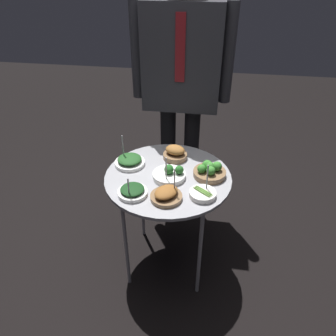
{
  "coord_description": "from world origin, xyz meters",
  "views": [
    {
      "loc": [
        0.22,
        -1.43,
        1.7
      ],
      "look_at": [
        0.0,
        0.0,
        0.72
      ],
      "focal_mm": 35.0,
      "sensor_mm": 36.0,
      "label": 1
    }
  ],
  "objects_px": {
    "bowl_broccoli_center": "(170,174)",
    "bowl_spinach_back_left": "(130,161)",
    "waiter_figure": "(181,70)",
    "bowl_spinach_front_center": "(132,191)",
    "bowl_broccoli_far_rim": "(210,171)",
    "bowl_roast_mid_right": "(166,195)",
    "bowl_roast_front_right": "(175,153)",
    "serving_cart": "(168,182)",
    "bowl_asparagus_mid_left": "(203,194)"
  },
  "relations": [
    {
      "from": "bowl_roast_mid_right",
      "to": "bowl_asparagus_mid_left",
      "type": "distance_m",
      "value": 0.18
    },
    {
      "from": "serving_cart",
      "to": "waiter_figure",
      "type": "bearing_deg",
      "value": 90.38
    },
    {
      "from": "bowl_asparagus_mid_left",
      "to": "waiter_figure",
      "type": "distance_m",
      "value": 0.84
    },
    {
      "from": "bowl_roast_front_right",
      "to": "bowl_broccoli_center",
      "type": "bearing_deg",
      "value": -90.54
    },
    {
      "from": "bowl_broccoli_center",
      "to": "bowl_broccoli_far_rim",
      "type": "bearing_deg",
      "value": 13.0
    },
    {
      "from": "bowl_broccoli_center",
      "to": "bowl_asparagus_mid_left",
      "type": "relative_size",
      "value": 1.07
    },
    {
      "from": "bowl_spinach_back_left",
      "to": "bowl_broccoli_far_rim",
      "type": "distance_m",
      "value": 0.45
    },
    {
      "from": "bowl_roast_mid_right",
      "to": "waiter_figure",
      "type": "xyz_separation_m",
      "value": [
        -0.03,
        0.76,
        0.37
      ]
    },
    {
      "from": "bowl_roast_mid_right",
      "to": "waiter_figure",
      "type": "relative_size",
      "value": 0.1
    },
    {
      "from": "bowl_spinach_back_left",
      "to": "bowl_spinach_front_center",
      "type": "distance_m",
      "value": 0.27
    },
    {
      "from": "bowl_spinach_back_left",
      "to": "bowl_broccoli_far_rim",
      "type": "relative_size",
      "value": 0.97
    },
    {
      "from": "bowl_spinach_back_left",
      "to": "waiter_figure",
      "type": "height_order",
      "value": "waiter_figure"
    },
    {
      "from": "bowl_asparagus_mid_left",
      "to": "bowl_spinach_back_left",
      "type": "bearing_deg",
      "value": 152.33
    },
    {
      "from": "serving_cart",
      "to": "bowl_asparagus_mid_left",
      "type": "relative_size",
      "value": 4.16
    },
    {
      "from": "bowl_broccoli_center",
      "to": "waiter_figure",
      "type": "distance_m",
      "value": 0.69
    },
    {
      "from": "bowl_broccoli_center",
      "to": "bowl_spinach_back_left",
      "type": "distance_m",
      "value": 0.26
    },
    {
      "from": "bowl_spinach_front_center",
      "to": "bowl_asparagus_mid_left",
      "type": "distance_m",
      "value": 0.35
    },
    {
      "from": "bowl_spinach_front_center",
      "to": "bowl_broccoli_far_rim",
      "type": "relative_size",
      "value": 0.85
    },
    {
      "from": "bowl_spinach_front_center",
      "to": "bowl_broccoli_far_rim",
      "type": "distance_m",
      "value": 0.43
    },
    {
      "from": "bowl_spinach_front_center",
      "to": "bowl_roast_front_right",
      "type": "relative_size",
      "value": 1.07
    },
    {
      "from": "bowl_broccoli_center",
      "to": "bowl_spinach_back_left",
      "type": "height_order",
      "value": "bowl_spinach_back_left"
    },
    {
      "from": "bowl_roast_front_right",
      "to": "bowl_roast_mid_right",
      "type": "bearing_deg",
      "value": -88.87
    },
    {
      "from": "bowl_spinach_back_left",
      "to": "bowl_asparagus_mid_left",
      "type": "height_order",
      "value": "bowl_spinach_back_left"
    },
    {
      "from": "serving_cart",
      "to": "bowl_asparagus_mid_left",
      "type": "bearing_deg",
      "value": -37.06
    },
    {
      "from": "bowl_spinach_front_center",
      "to": "bowl_roast_mid_right",
      "type": "distance_m",
      "value": 0.17
    },
    {
      "from": "bowl_spinach_back_left",
      "to": "bowl_broccoli_center",
      "type": "bearing_deg",
      "value": -20.66
    },
    {
      "from": "bowl_asparagus_mid_left",
      "to": "bowl_roast_front_right",
      "type": "bearing_deg",
      "value": 118.91
    },
    {
      "from": "bowl_spinach_front_center",
      "to": "waiter_figure",
      "type": "relative_size",
      "value": 0.09
    },
    {
      "from": "bowl_spinach_front_center",
      "to": "waiter_figure",
      "type": "xyz_separation_m",
      "value": [
        0.15,
        0.75,
        0.38
      ]
    },
    {
      "from": "bowl_broccoli_far_rim",
      "to": "bowl_roast_mid_right",
      "type": "xyz_separation_m",
      "value": [
        -0.2,
        -0.23,
        -0.01
      ]
    },
    {
      "from": "serving_cart",
      "to": "bowl_roast_mid_right",
      "type": "height_order",
      "value": "bowl_roast_mid_right"
    },
    {
      "from": "bowl_broccoli_far_rim",
      "to": "bowl_roast_mid_right",
      "type": "height_order",
      "value": "bowl_roast_mid_right"
    },
    {
      "from": "bowl_spinach_front_center",
      "to": "bowl_roast_mid_right",
      "type": "bearing_deg",
      "value": -2.73
    },
    {
      "from": "bowl_roast_front_right",
      "to": "bowl_roast_mid_right",
      "type": "height_order",
      "value": "bowl_roast_mid_right"
    },
    {
      "from": "serving_cart",
      "to": "waiter_figure",
      "type": "distance_m",
      "value": 0.72
    },
    {
      "from": "bowl_roast_front_right",
      "to": "bowl_spinach_front_center",
      "type": "bearing_deg",
      "value": -114.0
    },
    {
      "from": "bowl_roast_front_right",
      "to": "waiter_figure",
      "type": "bearing_deg",
      "value": 92.64
    },
    {
      "from": "serving_cart",
      "to": "bowl_broccoli_center",
      "type": "distance_m",
      "value": 0.07
    },
    {
      "from": "bowl_spinach_back_left",
      "to": "bowl_roast_front_right",
      "type": "relative_size",
      "value": 1.22
    },
    {
      "from": "bowl_broccoli_center",
      "to": "bowl_spinach_front_center",
      "type": "bearing_deg",
      "value": -133.53
    },
    {
      "from": "bowl_roast_front_right",
      "to": "waiter_figure",
      "type": "height_order",
      "value": "waiter_figure"
    },
    {
      "from": "bowl_roast_front_right",
      "to": "bowl_asparagus_mid_left",
      "type": "xyz_separation_m",
      "value": [
        0.18,
        -0.33,
        -0.02
      ]
    },
    {
      "from": "bowl_roast_front_right",
      "to": "bowl_roast_mid_right",
      "type": "distance_m",
      "value": 0.38
    },
    {
      "from": "bowl_roast_front_right",
      "to": "waiter_figure",
      "type": "xyz_separation_m",
      "value": [
        -0.02,
        0.38,
        0.37
      ]
    },
    {
      "from": "bowl_spinach_front_center",
      "to": "bowl_roast_front_right",
      "type": "bearing_deg",
      "value": 66.0
    },
    {
      "from": "bowl_broccoli_center",
      "to": "bowl_spinach_front_center",
      "type": "distance_m",
      "value": 0.24
    },
    {
      "from": "bowl_asparagus_mid_left",
      "to": "waiter_figure",
      "type": "xyz_separation_m",
      "value": [
        -0.2,
        0.72,
        0.38
      ]
    },
    {
      "from": "serving_cart",
      "to": "bowl_broccoli_center",
      "type": "relative_size",
      "value": 3.88
    },
    {
      "from": "waiter_figure",
      "to": "bowl_roast_mid_right",
      "type": "bearing_deg",
      "value": -88.1
    },
    {
      "from": "bowl_broccoli_center",
      "to": "waiter_figure",
      "type": "relative_size",
      "value": 0.1
    }
  ]
}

